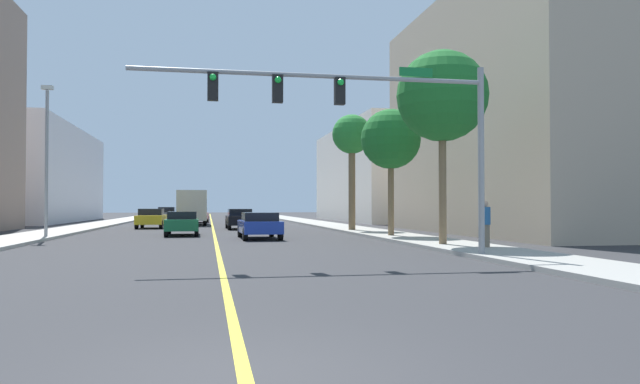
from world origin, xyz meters
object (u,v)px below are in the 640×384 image
traffic_signal_mast (365,110)px  palm_far (352,137)px  car_gray (167,215)px  street_lamp (47,152)px  palm_mid (391,140)px  car_yellow (151,218)px  palm_near (442,97)px  car_blue (259,225)px  pedestrian (485,224)px  car_red (199,215)px  delivery_truck (193,207)px  car_green (182,223)px  car_black (240,219)px

traffic_signal_mast → palm_far: size_ratio=1.51×
traffic_signal_mast → car_gray: 42.73m
street_lamp → car_gray: (4.09, 27.51, -3.61)m
traffic_signal_mast → street_lamp: size_ratio=1.46×
street_lamp → palm_mid: street_lamp is taller
car_yellow → street_lamp: bearing=-104.3°
street_lamp → car_yellow: street_lamp is taller
palm_mid → palm_far: palm_far is taller
palm_near → car_yellow: (-13.43, 22.97, -5.34)m
car_blue → pedestrian: size_ratio=2.66×
traffic_signal_mast → car_yellow: bearing=107.9°
car_red → delivery_truck: (-0.38, -7.68, 0.85)m
street_lamp → car_green: 7.96m
palm_near → car_black: (-7.07, 20.26, -5.34)m
car_gray → delivery_truck: 7.68m
delivery_truck → pedestrian: (11.47, -31.72, -0.57)m
street_lamp → delivery_truck: (6.74, 20.35, -2.81)m
palm_mid → car_black: 15.61m
palm_far → car_blue: size_ratio=1.61×
car_gray → pedestrian: bearing=-69.5°
palm_near → car_gray: bearing=109.7°
street_lamp → car_black: bearing=46.6°
palm_far → car_red: (-9.95, 23.27, -5.32)m
street_lamp → palm_mid: (17.41, -2.33, 0.74)m
palm_mid → delivery_truck: 25.32m
car_black → car_blue: size_ratio=1.00×
car_black → car_gray: 17.78m
palm_mid → car_yellow: 21.30m
car_yellow → car_black: size_ratio=0.89×
traffic_signal_mast → palm_mid: bearing=68.8°
street_lamp → palm_near: palm_near is taller
car_yellow → car_gray: bearing=91.0°
palm_mid → pedestrian: 9.96m
palm_far → car_gray: (-12.98, 22.75, -5.28)m
traffic_signal_mast → delivery_truck: 35.16m
delivery_truck → pedestrian: 33.73m
car_red → car_blue: (3.49, -29.77, -0.02)m
car_yellow → car_blue: 16.70m
car_red → delivery_truck: size_ratio=0.57×
palm_near → palm_mid: palm_near is taller
car_green → delivery_truck: 17.87m
palm_mid → car_red: palm_mid is taller
palm_mid → car_blue: size_ratio=1.44×
palm_far → car_yellow: palm_far is taller
car_green → pedestrian: bearing=-51.1°
pedestrian → car_green: bearing=34.0°
car_black → car_gray: (-6.17, 16.67, 0.02)m
car_blue → car_green: 5.83m
palm_far → delivery_truck: palm_far is taller
car_black → pedestrian: (7.95, -22.20, 0.25)m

